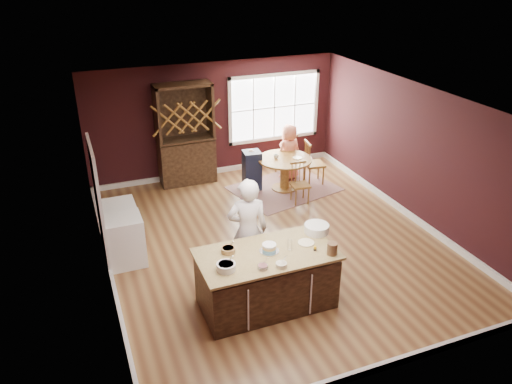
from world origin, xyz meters
The scene contains 28 objects.
room_shell centered at (0.00, 0.00, 1.35)m, with size 7.00×7.00×7.00m.
window centered at (1.50, 3.47, 1.50)m, with size 2.36×0.10×1.66m, color white, non-canonical shape.
doorway centered at (-2.97, 0.60, 1.02)m, with size 0.08×1.26×2.13m, color white, non-canonical shape.
kitchen_island centered at (-0.82, -1.66, 0.44)m, with size 2.05×1.08×0.92m.
dining_table centered at (1.15, 2.02, 0.53)m, with size 1.22×1.22×0.75m.
baker centered at (-0.85, -0.93, 0.90)m, with size 0.66×0.43×1.80m, color silver.
layer_cake centered at (-0.77, -1.63, 0.98)m, with size 0.29×0.29×0.12m, color white, non-canonical shape.
bowl_blue centered at (-1.51, -1.85, 0.97)m, with size 0.27×0.27×0.10m, color white.
bowl_yellow centered at (-1.34, -1.44, 0.96)m, with size 0.21×0.21×0.08m, color tan.
bowl_pink centered at (-1.03, -2.01, 0.95)m, with size 0.16×0.16×0.06m, color white.
bowl_olive centered at (-0.77, -2.06, 0.95)m, with size 0.16×0.16×0.06m, color beige.
drinking_glass centered at (-0.47, -1.69, 1.00)m, with size 0.08×0.08×0.16m, color white.
dinner_plate centered at (-0.16, -1.63, 0.93)m, with size 0.25×0.25×0.02m, color beige.
white_tub centered at (0.14, -1.39, 0.99)m, with size 0.39×0.39×0.13m, color white.
stoneware_crock centered at (0.05, -2.03, 1.01)m, with size 0.15×0.15×0.18m, color brown.
toy_figurine centered at (-0.13, -1.86, 0.96)m, with size 0.05×0.05×0.08m, color #EAB110, non-canonical shape.
rug centered at (1.15, 2.02, 0.01)m, with size 2.21×1.71×0.01m, color brown.
chair_east centered at (1.94, 2.08, 0.52)m, with size 0.44×0.42×1.04m, color #925B26, non-canonical shape.
chair_south centered at (1.18, 1.28, 0.45)m, with size 0.38×0.36×0.90m, color #965932, non-canonical shape.
chair_north centered at (1.56, 2.86, 0.51)m, with size 0.43×0.41×1.01m, color brown, non-canonical shape.
seated_woman centered at (1.49, 2.54, 0.67)m, with size 0.65×0.43×1.34m, color #E17B60.
high_chair centered at (0.47, 2.31, 0.47)m, with size 0.38×0.38×0.94m, color black, non-canonical shape.
toddler centered at (0.40, 2.37, 0.81)m, with size 0.18×0.14×0.26m, color #8CA5BF, non-canonical shape.
table_plate centered at (1.42, 1.94, 0.76)m, with size 0.21×0.21×0.02m, color beige.
table_cup centered at (0.97, 2.11, 0.79)m, with size 0.11×0.11×0.09m, color white.
hutch centered at (-0.79, 3.22, 1.17)m, with size 1.27×0.53×2.34m, color #362113.
washer centered at (-2.64, 0.28, 0.44)m, with size 0.61×0.59×0.88m, color silver.
dryer centered at (-2.64, 0.92, 0.43)m, with size 0.59×0.57×0.86m, color silver.
Camera 1 is at (-3.24, -7.38, 4.90)m, focal length 35.00 mm.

